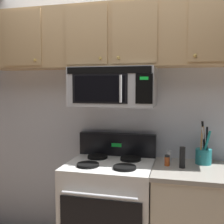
# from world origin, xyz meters

# --- Properties ---
(back_wall) EXTENTS (5.20, 0.10, 2.70)m
(back_wall) POSITION_xyz_m (0.00, 0.79, 1.35)
(back_wall) COLOR silver
(back_wall) RESTS_ON ground_plane
(stove_range) EXTENTS (0.76, 0.69, 1.12)m
(stove_range) POSITION_xyz_m (0.00, 0.42, 0.47)
(stove_range) COLOR white
(stove_range) RESTS_ON ground_plane
(over_range_microwave) EXTENTS (0.76, 0.43, 0.35)m
(over_range_microwave) POSITION_xyz_m (-0.00, 0.54, 1.58)
(over_range_microwave) COLOR #B7BABF
(upper_cabinets) EXTENTS (2.50, 0.36, 0.55)m
(upper_cabinets) POSITION_xyz_m (-0.00, 0.57, 2.02)
(upper_cabinets) COLOR tan
(counter_segment) EXTENTS (0.93, 0.65, 0.90)m
(counter_segment) POSITION_xyz_m (0.84, 0.43, 0.45)
(counter_segment) COLOR beige
(counter_segment) RESTS_ON ground_plane
(utensil_crock_teal) EXTENTS (0.14, 0.14, 0.38)m
(utensil_crock_teal) POSITION_xyz_m (0.80, 0.59, 0.99)
(utensil_crock_teal) COLOR teal
(utensil_crock_teal) RESTS_ON counter_segment
(salt_shaker) EXTENTS (0.04, 0.04, 0.10)m
(salt_shaker) POSITION_xyz_m (0.50, 0.60, 0.95)
(salt_shaker) COLOR white
(salt_shaker) RESTS_ON counter_segment
(pepper_mill) EXTENTS (0.05, 0.05, 0.18)m
(pepper_mill) POSITION_xyz_m (0.62, 0.42, 0.99)
(pepper_mill) COLOR black
(pepper_mill) RESTS_ON counter_segment
(spice_jar) EXTENTS (0.05, 0.05, 0.09)m
(spice_jar) POSITION_xyz_m (0.50, 0.46, 0.95)
(spice_jar) COLOR #C64C19
(spice_jar) RESTS_ON counter_segment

